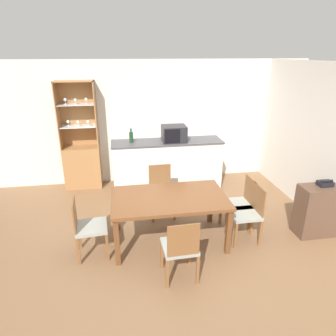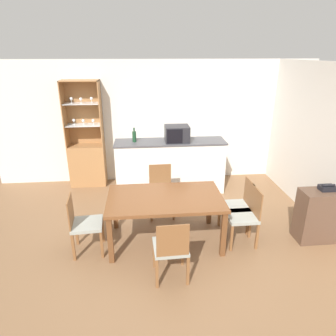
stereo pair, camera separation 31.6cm
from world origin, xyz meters
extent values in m
plane|color=brown|center=(0.00, 0.00, 0.00)|extent=(18.00, 18.00, 0.00)
cube|color=silver|center=(0.00, 2.63, 1.27)|extent=(6.80, 0.06, 2.55)
cube|color=white|center=(0.23, 1.93, 0.51)|extent=(2.14, 0.54, 1.02)
cube|color=#4C4C51|center=(0.23, 1.93, 1.04)|extent=(2.17, 0.57, 0.03)
cube|color=#A37042|center=(-1.48, 2.41, 0.44)|extent=(0.73, 0.39, 0.87)
cube|color=#A37042|center=(-1.48, 2.59, 1.53)|extent=(0.73, 0.02, 1.31)
cube|color=#A37042|center=(-1.84, 2.41, 1.53)|extent=(0.02, 0.39, 1.31)
cube|color=#A37042|center=(-1.12, 2.41, 1.53)|extent=(0.02, 0.39, 1.31)
cube|color=#A37042|center=(-1.48, 2.41, 2.17)|extent=(0.73, 0.39, 0.02)
cube|color=white|center=(-1.48, 2.41, 1.30)|extent=(0.69, 0.34, 0.01)
cube|color=white|center=(-1.48, 2.41, 1.73)|extent=(0.69, 0.34, 0.01)
cylinder|color=white|center=(-1.68, 2.44, 1.31)|extent=(0.04, 0.04, 0.01)
cylinder|color=white|center=(-1.68, 2.44, 1.34)|extent=(0.01, 0.01, 0.06)
sphere|color=white|center=(-1.68, 2.44, 1.39)|extent=(0.06, 0.06, 0.06)
cylinder|color=white|center=(-1.68, 2.44, 1.74)|extent=(0.04, 0.04, 0.01)
cylinder|color=white|center=(-1.68, 2.44, 1.77)|extent=(0.01, 0.01, 0.06)
sphere|color=white|center=(-1.68, 2.44, 1.82)|extent=(0.06, 0.06, 0.06)
cylinder|color=white|center=(-1.48, 2.39, 1.31)|extent=(0.04, 0.04, 0.01)
cylinder|color=white|center=(-1.48, 2.39, 1.34)|extent=(0.01, 0.01, 0.06)
sphere|color=white|center=(-1.48, 2.39, 1.39)|extent=(0.06, 0.06, 0.06)
cylinder|color=white|center=(-1.48, 2.37, 1.74)|extent=(0.04, 0.04, 0.01)
cylinder|color=white|center=(-1.48, 2.37, 1.77)|extent=(0.01, 0.01, 0.06)
sphere|color=white|center=(-1.48, 2.37, 1.82)|extent=(0.06, 0.06, 0.06)
cylinder|color=white|center=(-1.28, 2.38, 1.31)|extent=(0.04, 0.04, 0.01)
cylinder|color=white|center=(-1.28, 2.38, 1.34)|extent=(0.01, 0.01, 0.06)
sphere|color=white|center=(-1.28, 2.38, 1.39)|extent=(0.06, 0.06, 0.06)
cylinder|color=white|center=(-1.28, 2.42, 1.74)|extent=(0.04, 0.04, 0.01)
cylinder|color=white|center=(-1.28, 2.42, 1.77)|extent=(0.01, 0.01, 0.06)
sphere|color=white|center=(-1.28, 2.42, 1.82)|extent=(0.06, 0.06, 0.06)
cube|color=brown|center=(-0.02, 0.17, 0.71)|extent=(1.66, 0.99, 0.05)
cube|color=brown|center=(-0.79, -0.26, 0.34)|extent=(0.07, 0.07, 0.69)
cube|color=brown|center=(0.75, -0.26, 0.34)|extent=(0.07, 0.07, 0.69)
cube|color=brown|center=(-0.79, 0.61, 0.34)|extent=(0.07, 0.07, 0.69)
cube|color=brown|center=(0.75, 0.61, 0.34)|extent=(0.07, 0.07, 0.69)
cube|color=#999E93|center=(1.08, 0.32, 0.44)|extent=(0.42, 0.42, 0.05)
cube|color=brown|center=(1.28, 0.32, 0.66)|extent=(0.02, 0.38, 0.41)
cube|color=brown|center=(0.90, 0.13, 0.21)|extent=(0.04, 0.04, 0.41)
cube|color=brown|center=(0.89, 0.51, 0.21)|extent=(0.04, 0.04, 0.41)
cube|color=brown|center=(1.27, 0.13, 0.21)|extent=(0.04, 0.04, 0.41)
cube|color=brown|center=(1.27, 0.51, 0.21)|extent=(0.04, 0.04, 0.41)
cube|color=#999E93|center=(-0.02, -0.60, 0.44)|extent=(0.43, 0.43, 0.05)
cube|color=brown|center=(-0.02, -0.80, 0.66)|extent=(0.38, 0.03, 0.41)
cube|color=brown|center=(-0.22, -0.42, 0.21)|extent=(0.04, 0.04, 0.41)
cube|color=brown|center=(0.16, -0.40, 0.21)|extent=(0.04, 0.04, 0.41)
cube|color=brown|center=(-0.20, -0.79, 0.21)|extent=(0.04, 0.04, 0.41)
cube|color=brown|center=(0.17, -0.78, 0.21)|extent=(0.04, 0.04, 0.41)
cube|color=#999E93|center=(1.08, 0.03, 0.44)|extent=(0.42, 0.42, 0.05)
cube|color=brown|center=(1.28, 0.03, 0.66)|extent=(0.02, 0.38, 0.41)
cube|color=brown|center=(0.90, -0.16, 0.21)|extent=(0.04, 0.04, 0.41)
cube|color=brown|center=(0.89, 0.21, 0.21)|extent=(0.04, 0.04, 0.41)
cube|color=brown|center=(1.27, -0.16, 0.21)|extent=(0.04, 0.04, 0.41)
cube|color=brown|center=(1.27, 0.22, 0.21)|extent=(0.04, 0.04, 0.41)
cube|color=#999E93|center=(-1.13, 0.03, 0.44)|extent=(0.45, 0.45, 0.05)
cube|color=brown|center=(-1.33, 0.01, 0.66)|extent=(0.05, 0.38, 0.41)
cube|color=brown|center=(-0.96, 0.23, 0.21)|extent=(0.04, 0.04, 0.41)
cube|color=brown|center=(-0.93, -0.15, 0.21)|extent=(0.04, 0.04, 0.41)
cube|color=brown|center=(-1.33, 0.20, 0.21)|extent=(0.04, 0.04, 0.41)
cube|color=brown|center=(-1.30, -0.18, 0.21)|extent=(0.04, 0.04, 0.41)
cube|color=#999E93|center=(-0.02, 0.95, 0.44)|extent=(0.43, 0.43, 0.05)
cube|color=brown|center=(-0.03, 1.15, 0.66)|extent=(0.38, 0.03, 0.41)
cube|color=brown|center=(0.17, 0.76, 0.21)|extent=(0.04, 0.04, 0.41)
cube|color=brown|center=(-0.21, 0.75, 0.21)|extent=(0.04, 0.04, 0.41)
cube|color=brown|center=(0.16, 1.14, 0.21)|extent=(0.04, 0.04, 0.41)
cube|color=brown|center=(-0.22, 1.13, 0.21)|extent=(0.04, 0.04, 0.41)
cube|color=#232328|center=(0.35, 1.90, 1.21)|extent=(0.46, 0.38, 0.31)
cube|color=black|center=(0.29, 1.70, 1.21)|extent=(0.29, 0.01, 0.27)
cylinder|color=#193D23|center=(-0.47, 1.95, 1.16)|extent=(0.08, 0.08, 0.20)
cylinder|color=#193D23|center=(-0.47, 1.95, 1.29)|extent=(0.03, 0.03, 0.07)
cube|color=brown|center=(2.25, 0.00, 0.40)|extent=(0.59, 0.35, 0.81)
cube|color=brown|center=(2.25, 0.00, 0.44)|extent=(0.55, 0.31, 0.02)
cube|color=black|center=(2.32, 0.03, 0.84)|extent=(0.21, 0.14, 0.07)
cylinder|color=black|center=(2.32, 0.00, 0.90)|extent=(0.19, 0.03, 0.03)
camera|label=1|loc=(-0.65, -3.63, 2.69)|focal=32.00mm
camera|label=2|loc=(-0.34, -3.67, 2.69)|focal=32.00mm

